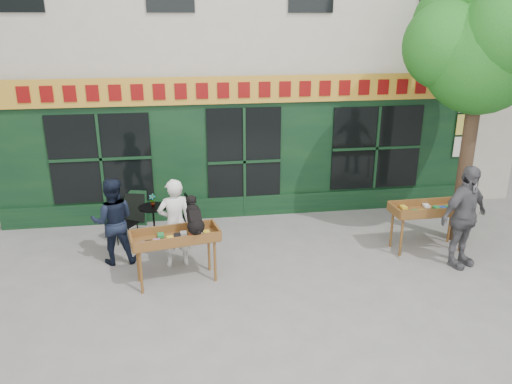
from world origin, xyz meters
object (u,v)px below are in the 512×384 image
at_px(woman, 175,223).
at_px(man_right, 464,217).
at_px(dog, 194,215).
at_px(book_cart_center, 175,239).
at_px(book_cart_right, 429,211).
at_px(man_left, 113,221).
at_px(bistro_table, 154,216).

bearing_deg(woman, man_right, 160.85).
distance_m(dog, woman, 0.89).
bearing_deg(book_cart_center, dog, -18.44).
height_order(book_cart_center, man_right, man_right).
bearing_deg(book_cart_center, man_right, -12.24).
height_order(book_cart_right, man_right, man_right).
height_order(dog, book_cart_right, dog).
bearing_deg(book_cart_right, man_left, 174.94).
bearing_deg(book_cart_right, book_cart_center, -175.01).
height_order(book_cart_center, woman, woman).
bearing_deg(man_left, woman, 162.46).
height_order(man_right, man_left, man_right).
bearing_deg(book_cart_center, bistro_table, 93.62).
bearing_deg(woman, dog, 106.25).
bearing_deg(book_cart_right, man_right, -69.67).
distance_m(book_cart_center, dog, 0.59).
relative_size(dog, book_cart_right, 0.40).
xyz_separation_m(dog, bistro_table, (-0.81, 1.91, -0.75)).
height_order(dog, man_right, man_right).
height_order(book_cart_center, man_left, man_left).
relative_size(book_cart_right, bistro_table, 1.99).
distance_m(woman, man_right, 5.40).
bearing_deg(bistro_table, man_left, -127.87).
height_order(dog, man_left, man_left).
bearing_deg(dog, book_cart_right, -2.77).
bearing_deg(bistro_table, dog, -66.98).
relative_size(dog, woman, 0.35).
bearing_deg(bistro_table, woman, -69.12).
relative_size(book_cart_center, man_left, 0.94).
relative_size(woman, man_left, 1.02).
bearing_deg(man_left, bistro_table, -130.51).
height_order(woman, man_right, man_right).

